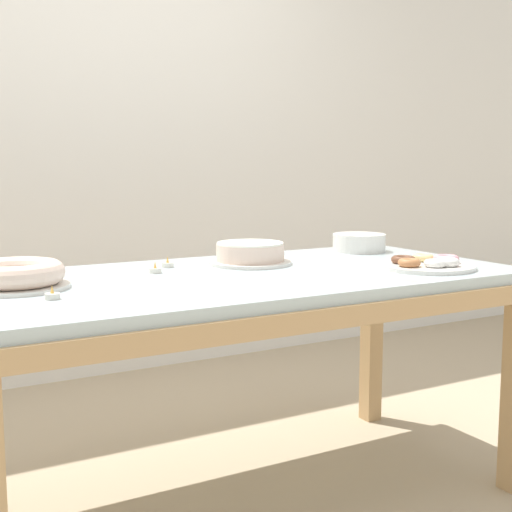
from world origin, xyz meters
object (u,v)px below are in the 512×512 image
at_px(plate_stack, 359,243).
at_px(tealight_centre, 52,295).
at_px(pastry_platter, 427,264).
at_px(cake_chocolate_round, 250,254).
at_px(cake_golden_bundt, 15,275).
at_px(tealight_right_edge, 155,270).
at_px(tealight_near_cakes, 168,264).

distance_m(plate_stack, tealight_centre, 1.37).
relative_size(pastry_platter, tealight_centre, 8.04).
relative_size(cake_chocolate_round, cake_golden_bundt, 0.97).
relative_size(pastry_platter, tealight_right_edge, 8.04).
height_order(cake_chocolate_round, tealight_centre, cake_chocolate_round).
relative_size(cake_golden_bundt, tealight_right_edge, 7.53).
distance_m(tealight_near_cakes, tealight_centre, 0.61).
relative_size(cake_golden_bundt, plate_stack, 1.43).
relative_size(cake_chocolate_round, tealight_near_cakes, 7.28).
bearing_deg(tealight_centre, pastry_platter, -3.71).
bearing_deg(plate_stack, cake_chocolate_round, -169.84).
bearing_deg(cake_golden_bundt, pastry_platter, -12.78).
bearing_deg(cake_golden_bundt, tealight_near_cakes, 17.37).
relative_size(cake_chocolate_round, tealight_right_edge, 7.28).
xyz_separation_m(cake_chocolate_round, cake_golden_bundt, (-0.81, -0.09, 0.00)).
distance_m(cake_golden_bundt, tealight_right_edge, 0.45).
bearing_deg(tealight_right_edge, cake_golden_bundt, -171.22).
bearing_deg(tealight_near_cakes, tealight_centre, -141.89).
xyz_separation_m(pastry_platter, tealight_centre, (-1.23, 0.08, -0.00)).
relative_size(plate_stack, tealight_right_edge, 5.25).
xyz_separation_m(cake_chocolate_round, tealight_centre, (-0.76, -0.30, -0.03)).
height_order(cake_golden_bundt, tealight_right_edge, cake_golden_bundt).
bearing_deg(plate_stack, tealight_right_edge, -172.40).
distance_m(cake_golden_bundt, pastry_platter, 1.31).
bearing_deg(cake_golden_bundt, cake_chocolate_round, 6.48).
relative_size(cake_golden_bundt, tealight_centre, 7.53).
relative_size(cake_chocolate_round, pastry_platter, 0.91).
bearing_deg(plate_stack, cake_golden_bundt, -172.02).
xyz_separation_m(pastry_platter, tealight_near_cakes, (-0.75, 0.46, -0.00)).
bearing_deg(tealight_right_edge, cake_chocolate_round, 3.63).
height_order(plate_stack, tealight_right_edge, plate_stack).
bearing_deg(plate_stack, pastry_platter, -100.04).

